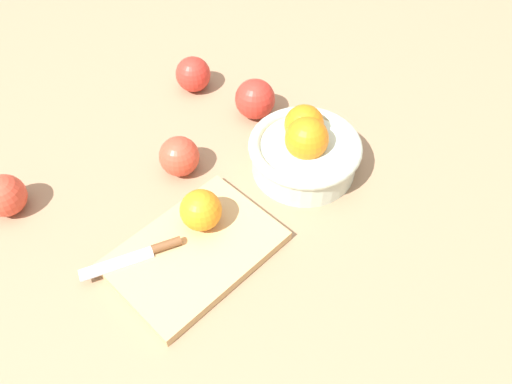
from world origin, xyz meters
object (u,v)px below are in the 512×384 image
Objects in this scene: knife at (145,253)px; apple_front_right at (4,196)px; cutting_board at (195,251)px; orange_on_board at (201,210)px; apple_front_left_2 at (193,74)px; bowl at (305,149)px; apple_front_left at (255,99)px; apple_front_center at (179,156)px.

knife is 2.10× the size of apple_front_right.
orange_on_board reaches higher than cutting_board.
orange_on_board is at bearing 46.98° from apple_front_left_2.
bowl is 0.26m from cutting_board.
cutting_board is 3.61× the size of apple_front_right.
bowl is 0.30m from apple_front_left_2.
bowl reaches higher than apple_front_left.
apple_front_center is at bearing -0.96° from apple_front_left.
cutting_board is at bearing 52.69° from apple_front_center.
orange_on_board is 0.93× the size of apple_front_left_2.
apple_front_right is (0.44, -0.15, -0.00)m from apple_front_left.
apple_front_left is at bearing 97.33° from apple_front_left_2.
apple_front_center and apple_front_left_2 have the same top height.
orange_on_board is 0.94× the size of apple_front_right.
apple_front_right and apple_front_left_2 have the same top height.
orange_on_board is (0.21, -0.04, 0.01)m from bowl.
apple_front_left is (-0.36, -0.09, 0.02)m from knife.
bowl is 0.32m from knife.
knife is at bearing 107.40° from apple_front_right.
apple_front_center reaches higher than cutting_board.
apple_front_right reaches higher than knife.
apple_front_center is at bearing -127.31° from cutting_board.
apple_front_right is 0.42m from apple_front_left_2.
apple_front_left_2 is at bearing -133.02° from orange_on_board.
apple_front_left is at bearing -155.34° from cutting_board.
apple_front_left_2 is (-0.42, 0.01, 0.00)m from apple_front_right.
knife is 0.42m from apple_front_left_2.
orange_on_board is 0.85× the size of apple_front_left.
bowl reaches higher than apple_front_right.
orange_on_board reaches higher than apple_front_center.
orange_on_board reaches higher than apple_front_left_2.
cutting_board is at bearing 114.32° from apple_front_right.
apple_front_left is 1.09× the size of apple_front_left_2.
cutting_board is 0.07m from knife.
apple_front_left_2 is at bearing -141.09° from apple_front_center.
apple_front_left_2 is (-0.18, -0.14, 0.00)m from apple_front_center.
apple_front_left is at bearing -156.25° from orange_on_board.
bowl is 0.77× the size of cutting_board.
cutting_board is 0.33m from apple_front_right.
knife is at bearing 34.91° from apple_front_left_2.
knife is 0.37m from apple_front_left.
apple_front_center is at bearing -149.87° from knife.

